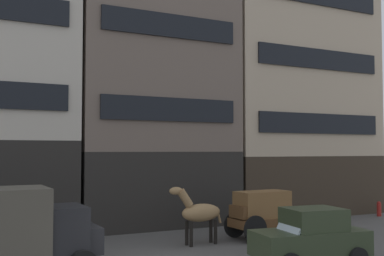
{
  "coord_description": "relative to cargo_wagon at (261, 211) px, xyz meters",
  "views": [
    {
      "loc": [
        -5.31,
        -12.83,
        3.7
      ],
      "look_at": [
        1.98,
        2.03,
        4.49
      ],
      "focal_mm": 43.62,
      "sensor_mm": 36.0,
      "label": 1
    }
  ],
  "objects": [
    {
      "name": "fire_hydrant_curbside",
      "position": [
        9.75,
        2.61,
        -0.72
      ],
      "size": [
        0.24,
        0.24,
        0.83
      ],
      "color": "maroon",
      "rests_on": "ground_plane"
    },
    {
      "name": "cargo_wagon",
      "position": [
        0.0,
        0.0,
        0.0
      ],
      "size": [
        2.97,
        1.65,
        1.98
      ],
      "color": "brown",
      "rests_on": "ground_plane"
    },
    {
      "name": "building_far_right",
      "position": [
        6.35,
        6.53,
        6.21
      ],
      "size": [
        10.25,
        6.64,
        14.63
      ],
      "color": "#33281E",
      "rests_on": "ground_plane"
    },
    {
      "name": "sedan_dark",
      "position": [
        -1.2,
        -4.51,
        -0.23
      ],
      "size": [
        3.86,
        2.21,
        1.83
      ],
      "color": "#2D3823",
      "rests_on": "ground_plane"
    },
    {
      "name": "building_center_right",
      "position": [
        -2.67,
        6.53,
        6.88
      ],
      "size": [
        8.48,
        6.64,
        15.98
      ],
      "color": "black",
      "rests_on": "ground_plane"
    },
    {
      "name": "draft_horse",
      "position": [
        -2.95,
        -0.0,
        0.12
      ],
      "size": [
        2.35,
        0.69,
        2.3
      ],
      "color": "#937047",
      "rests_on": "ground_plane"
    },
    {
      "name": "delivery_truck_near",
      "position": [
        -9.87,
        -2.03,
        0.28
      ],
      "size": [
        4.41,
        2.26,
        2.62
      ],
      "color": "black",
      "rests_on": "ground_plane"
    }
  ]
}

